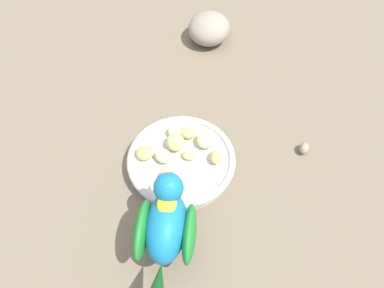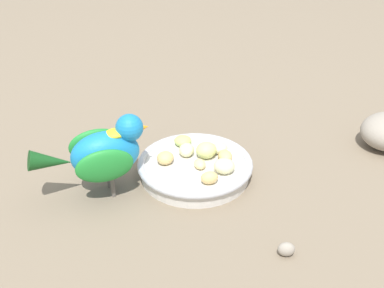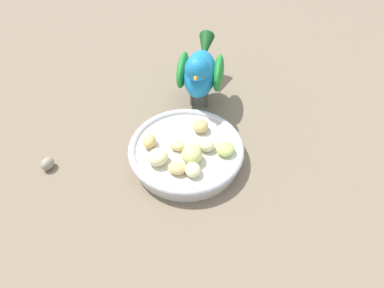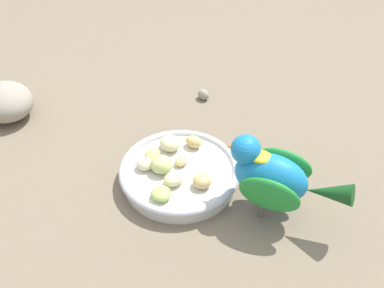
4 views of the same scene
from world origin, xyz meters
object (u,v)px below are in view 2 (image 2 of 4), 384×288
at_px(apple_piece_0, 206,150).
at_px(apple_piece_4, 183,141).
at_px(parrot, 103,152).
at_px(pebble_0, 286,249).
at_px(apple_piece_1, 165,158).
at_px(apple_piece_2, 201,163).
at_px(apple_piece_6, 220,148).
at_px(feeding_bowl, 195,168).
at_px(apple_piece_8, 225,156).
at_px(apple_piece_3, 225,165).
at_px(apple_piece_5, 186,150).
at_px(apple_piece_7, 209,178).

bearing_deg(apple_piece_0, apple_piece_4, -26.61).
bearing_deg(parrot, pebble_0, -48.39).
distance_m(apple_piece_1, pebble_0, 0.27).
bearing_deg(pebble_0, apple_piece_2, -39.60).
height_order(parrot, pebble_0, parrot).
bearing_deg(apple_piece_1, apple_piece_6, -141.75).
height_order(apple_piece_2, pebble_0, apple_piece_2).
xyz_separation_m(apple_piece_2, pebble_0, (-0.17, 0.14, -0.02)).
height_order(apple_piece_0, apple_piece_4, apple_piece_0).
relative_size(feeding_bowl, apple_piece_8, 6.52).
height_order(apple_piece_1, apple_piece_3, apple_piece_3).
relative_size(apple_piece_5, apple_piece_8, 1.09).
bearing_deg(apple_piece_5, apple_piece_2, 143.38).
bearing_deg(apple_piece_6, apple_piece_4, -4.15).
relative_size(apple_piece_0, pebble_0, 1.48).
relative_size(apple_piece_8, parrot, 0.18).
xyz_separation_m(apple_piece_0, apple_piece_3, (-0.04, 0.03, -0.00)).
bearing_deg(apple_piece_0, feeding_bowl, 65.86).
xyz_separation_m(feeding_bowl, apple_piece_3, (-0.05, 0.01, 0.02)).
bearing_deg(apple_piece_4, apple_piece_8, 163.65).
xyz_separation_m(feeding_bowl, pebble_0, (-0.18, 0.15, -0.01)).
bearing_deg(apple_piece_5, apple_piece_3, 160.12).
height_order(apple_piece_4, pebble_0, apple_piece_4).
bearing_deg(parrot, apple_piece_8, -3.06).
relative_size(feeding_bowl, apple_piece_2, 7.58).
height_order(apple_piece_0, apple_piece_3, apple_piece_0).
height_order(apple_piece_3, apple_piece_8, apple_piece_3).
relative_size(apple_piece_4, pebble_0, 1.28).
bearing_deg(apple_piece_3, pebble_0, 132.63).
relative_size(apple_piece_3, apple_piece_8, 1.17).
height_order(apple_piece_2, apple_piece_8, apple_piece_8).
distance_m(apple_piece_3, apple_piece_6, 0.06).
xyz_separation_m(feeding_bowl, apple_piece_0, (-0.01, -0.03, 0.02)).
height_order(apple_piece_2, apple_piece_4, apple_piece_4).
bearing_deg(parrot, apple_piece_6, 3.94).
bearing_deg(pebble_0, apple_piece_4, -41.70).
bearing_deg(apple_piece_5, apple_piece_0, -173.49).
xyz_separation_m(apple_piece_4, apple_piece_5, (-0.02, 0.03, 0.00)).
xyz_separation_m(apple_piece_1, apple_piece_4, (-0.01, -0.07, -0.00)).
relative_size(feeding_bowl, apple_piece_6, 6.88).
relative_size(apple_piece_4, parrot, 0.19).
bearing_deg(apple_piece_8, apple_piece_5, 4.18).
bearing_deg(apple_piece_4, apple_piece_2, 132.20).
height_order(apple_piece_4, apple_piece_7, apple_piece_7).
bearing_deg(feeding_bowl, apple_piece_5, -41.40).
height_order(apple_piece_1, pebble_0, apple_piece_1).
height_order(apple_piece_1, apple_piece_2, apple_piece_1).
distance_m(feeding_bowl, apple_piece_6, 0.06).
xyz_separation_m(apple_piece_1, apple_piece_2, (-0.06, -0.01, -0.00)).
bearing_deg(apple_piece_8, parrot, 34.97).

